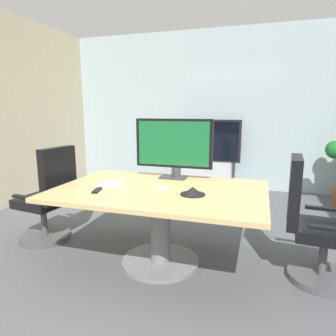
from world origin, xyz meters
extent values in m
plane|color=#515459|center=(0.00, 0.00, 0.00)|extent=(7.58, 7.58, 0.00)
cube|color=#9EB2B7|center=(0.00, 3.29, 1.46)|extent=(5.81, 0.10, 2.93)
cube|color=tan|center=(-0.04, 0.11, 0.73)|extent=(1.95, 1.28, 0.04)
cylinder|color=slate|center=(-0.04, 0.11, 0.36)|extent=(0.20, 0.20, 0.71)
cylinder|color=slate|center=(-0.04, 0.11, 0.01)|extent=(0.76, 0.76, 0.03)
cylinder|color=#4C4C51|center=(-1.49, 0.22, 0.03)|extent=(0.56, 0.56, 0.06)
cylinder|color=#4C4C51|center=(-1.49, 0.22, 0.24)|extent=(0.07, 0.07, 0.36)
cube|color=black|center=(-1.49, 0.22, 0.46)|extent=(0.54, 0.54, 0.10)
cube|color=black|center=(-1.22, 0.18, 0.79)|extent=(0.15, 0.46, 0.60)
cube|color=black|center=(-1.44, 0.47, 0.58)|extent=(0.28, 0.09, 0.03)
cube|color=black|center=(-1.51, -0.04, 0.58)|extent=(0.28, 0.09, 0.03)
cylinder|color=#4C4C51|center=(1.41, 0.23, 0.03)|extent=(0.56, 0.56, 0.06)
cylinder|color=#4C4C51|center=(1.41, 0.23, 0.24)|extent=(0.07, 0.07, 0.36)
cube|color=black|center=(1.41, 0.23, 0.46)|extent=(0.52, 0.52, 0.10)
cube|color=black|center=(1.15, 0.25, 0.79)|extent=(0.13, 0.46, 0.60)
cube|color=black|center=(1.37, -0.03, 0.58)|extent=(0.28, 0.07, 0.03)
cube|color=black|center=(1.42, 0.49, 0.58)|extent=(0.28, 0.07, 0.03)
cube|color=#333338|center=(-0.04, 0.56, 0.76)|extent=(0.28, 0.18, 0.02)
cylinder|color=#333338|center=(-0.04, 0.56, 0.82)|extent=(0.04, 0.04, 0.10)
cube|color=black|center=(-0.04, 0.58, 1.13)|extent=(0.84, 0.04, 0.52)
cube|color=#14592D|center=(-0.04, 0.56, 1.13)|extent=(0.77, 0.01, 0.47)
cube|color=#B7BABC|center=(-0.09, 2.94, 0.28)|extent=(0.90, 0.36, 0.55)
cube|color=black|center=(-0.09, 2.92, 0.93)|extent=(1.20, 0.06, 0.76)
cube|color=black|center=(-0.09, 2.89, 0.93)|extent=(1.12, 0.01, 0.69)
sphere|color=#1A6626|center=(1.90, 2.50, 0.90)|extent=(0.27, 0.27, 0.27)
cone|color=black|center=(0.30, -0.01, 0.79)|extent=(0.19, 0.19, 0.07)
cylinder|color=black|center=(0.30, -0.01, 0.76)|extent=(0.22, 0.22, 0.01)
cube|color=black|center=(-0.55, -0.16, 0.76)|extent=(0.09, 0.18, 0.02)
cube|color=silver|center=(-0.03, 0.09, 0.76)|extent=(0.13, 0.05, 0.02)
cube|color=white|center=(-0.56, 0.13, 0.76)|extent=(0.22, 0.31, 0.01)
camera|label=1|loc=(0.84, -2.47, 1.48)|focal=31.95mm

